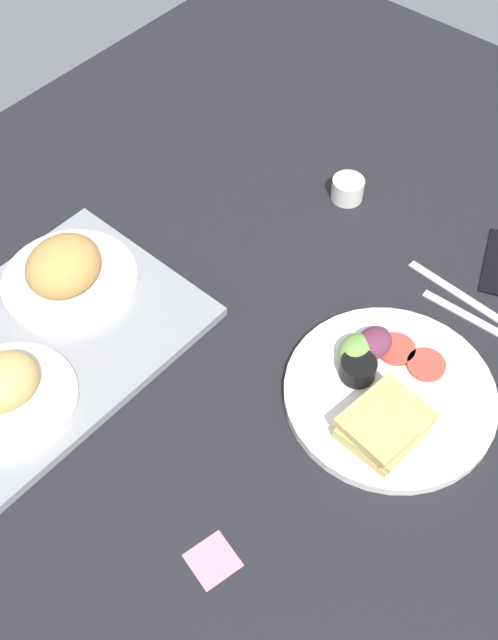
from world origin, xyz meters
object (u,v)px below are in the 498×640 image
(serving_tray, at_px, (44,343))
(plate_with_salad, at_px, (386,392))
(bread_plate_near, at_px, (6,391))
(bread_plate_far, at_px, (66,272))
(espresso_cup, at_px, (348,189))
(fork, at_px, (473,318))
(knife, at_px, (460,294))
(sticky_note, at_px, (213,560))

(serving_tray, relative_size, plate_with_salad, 1.49)
(bread_plate_near, distance_m, bread_plate_far, 0.22)
(bread_plate_far, height_order, espresso_cup, bread_plate_far)
(bread_plate_far, bearing_deg, fork, -54.59)
(serving_tray, bearing_deg, knife, -41.07)
(bread_plate_near, relative_size, sticky_note, 3.39)
(serving_tray, distance_m, plate_with_salad, 0.51)
(sticky_note, bearing_deg, plate_with_salad, -5.34)
(fork, bearing_deg, bread_plate_near, 51.11)
(knife, bearing_deg, bread_plate_near, 61.15)
(bread_plate_far, xyz_separation_m, fork, (0.36, -0.51, -0.05))
(espresso_cup, distance_m, fork, 0.32)
(fork, relative_size, sticky_note, 3.04)
(serving_tray, bearing_deg, fork, -45.45)
(bread_plate_far, xyz_separation_m, espresso_cup, (0.46, -0.20, -0.03))
(bread_plate_near, xyz_separation_m, bread_plate_far, (0.19, 0.09, 0.01))
(fork, xyz_separation_m, knife, (0.03, 0.04, 0.00))
(bread_plate_far, bearing_deg, bread_plate_near, -154.02)
(espresso_cup, bearing_deg, knife, -103.76)
(espresso_cup, bearing_deg, fork, -107.26)
(serving_tray, height_order, bread_plate_far, bread_plate_far)
(fork, bearing_deg, plate_with_salad, 81.26)
(plate_with_salad, height_order, sticky_note, plate_with_salad)
(serving_tray, xyz_separation_m, espresso_cup, (0.55, -0.16, 0.01))
(serving_tray, relative_size, espresso_cup, 8.04)
(plate_with_salad, xyz_separation_m, fork, (0.21, -0.02, -0.01))
(bread_plate_near, distance_m, plate_with_salad, 0.53)
(bread_plate_near, relative_size, plate_with_salad, 0.63)
(bread_plate_near, xyz_separation_m, knife, (0.59, -0.38, -0.04))
(plate_with_salad, distance_m, knife, 0.24)
(bread_plate_far, height_order, sticky_note, bread_plate_far)
(bread_plate_far, bearing_deg, serving_tray, -154.46)
(bread_plate_near, height_order, fork, bread_plate_near)
(serving_tray, height_order, sticky_note, serving_tray)
(plate_with_salad, relative_size, fork, 1.78)
(plate_with_salad, bearing_deg, fork, -6.65)
(bread_plate_far, distance_m, fork, 0.63)
(plate_with_salad, bearing_deg, bread_plate_far, 107.83)
(sticky_note, bearing_deg, bread_plate_near, 92.76)
(bread_plate_near, relative_size, espresso_cup, 3.39)
(bread_plate_near, bearing_deg, fork, -36.79)
(bread_plate_far, distance_m, plate_with_salad, 0.51)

